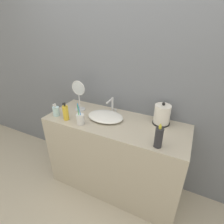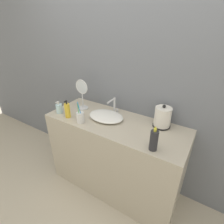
{
  "view_description": "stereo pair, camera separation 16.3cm",
  "coord_description": "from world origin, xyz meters",
  "px_view_note": "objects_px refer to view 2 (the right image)",
  "views": [
    {
      "loc": [
        0.62,
        -1.08,
        1.75
      ],
      "look_at": [
        -0.03,
        0.27,
        0.97
      ],
      "focal_mm": 28.0,
      "sensor_mm": 36.0,
      "label": 1
    },
    {
      "loc": [
        0.77,
        -1.0,
        1.75
      ],
      "look_at": [
        -0.03,
        0.27,
        0.97
      ],
      "focal_mm": 28.0,
      "sensor_mm": 36.0,
      "label": 2
    }
  ],
  "objects_px": {
    "faucet": "(114,105)",
    "toothbrush_cup": "(80,117)",
    "shampoo_bottle": "(59,108)",
    "vanity_mirror": "(82,93)",
    "mouthwash_bottle": "(154,140)",
    "lotion_bottle": "(67,110)",
    "electric_kettle": "(162,118)"
  },
  "relations": [
    {
      "from": "lotion_bottle",
      "to": "vanity_mirror",
      "type": "xyz_separation_m",
      "value": [
        -0.0,
        0.24,
        0.11
      ]
    },
    {
      "from": "lotion_bottle",
      "to": "vanity_mirror",
      "type": "height_order",
      "value": "vanity_mirror"
    },
    {
      "from": "faucet",
      "to": "toothbrush_cup",
      "type": "distance_m",
      "value": 0.39
    },
    {
      "from": "faucet",
      "to": "mouthwash_bottle",
      "type": "distance_m",
      "value": 0.68
    },
    {
      "from": "toothbrush_cup",
      "to": "vanity_mirror",
      "type": "distance_m",
      "value": 0.34
    },
    {
      "from": "toothbrush_cup",
      "to": "mouthwash_bottle",
      "type": "bearing_deg",
      "value": -1.25
    },
    {
      "from": "shampoo_bottle",
      "to": "vanity_mirror",
      "type": "height_order",
      "value": "vanity_mirror"
    },
    {
      "from": "toothbrush_cup",
      "to": "mouthwash_bottle",
      "type": "distance_m",
      "value": 0.75
    },
    {
      "from": "faucet",
      "to": "vanity_mirror",
      "type": "xyz_separation_m",
      "value": [
        -0.36,
        -0.09,
        0.09
      ]
    },
    {
      "from": "faucet",
      "to": "vanity_mirror",
      "type": "distance_m",
      "value": 0.38
    },
    {
      "from": "toothbrush_cup",
      "to": "shampoo_bottle",
      "type": "xyz_separation_m",
      "value": [
        -0.33,
        0.03,
        -0.0
      ]
    },
    {
      "from": "electric_kettle",
      "to": "vanity_mirror",
      "type": "bearing_deg",
      "value": -173.66
    },
    {
      "from": "mouthwash_bottle",
      "to": "vanity_mirror",
      "type": "bearing_deg",
      "value": 163.92
    },
    {
      "from": "faucet",
      "to": "mouthwash_bottle",
      "type": "height_order",
      "value": "mouthwash_bottle"
    },
    {
      "from": "lotion_bottle",
      "to": "vanity_mirror",
      "type": "relative_size",
      "value": 0.55
    },
    {
      "from": "shampoo_bottle",
      "to": "vanity_mirror",
      "type": "xyz_separation_m",
      "value": [
        0.15,
        0.22,
        0.14
      ]
    },
    {
      "from": "faucet",
      "to": "toothbrush_cup",
      "type": "height_order",
      "value": "toothbrush_cup"
    },
    {
      "from": "electric_kettle",
      "to": "shampoo_bottle",
      "type": "bearing_deg",
      "value": -162.77
    },
    {
      "from": "mouthwash_bottle",
      "to": "vanity_mirror",
      "type": "relative_size",
      "value": 0.63
    },
    {
      "from": "vanity_mirror",
      "to": "mouthwash_bottle",
      "type": "bearing_deg",
      "value": -16.08
    },
    {
      "from": "faucet",
      "to": "electric_kettle",
      "type": "distance_m",
      "value": 0.52
    },
    {
      "from": "electric_kettle",
      "to": "lotion_bottle",
      "type": "xyz_separation_m",
      "value": [
        -0.87,
        -0.34,
        -0.01
      ]
    },
    {
      "from": "vanity_mirror",
      "to": "lotion_bottle",
      "type": "bearing_deg",
      "value": -89.01
    },
    {
      "from": "shampoo_bottle",
      "to": "toothbrush_cup",
      "type": "bearing_deg",
      "value": -5.55
    },
    {
      "from": "shampoo_bottle",
      "to": "vanity_mirror",
      "type": "relative_size",
      "value": 0.4
    },
    {
      "from": "toothbrush_cup",
      "to": "lotion_bottle",
      "type": "bearing_deg",
      "value": 177.16
    },
    {
      "from": "electric_kettle",
      "to": "mouthwash_bottle",
      "type": "xyz_separation_m",
      "value": [
        0.05,
        -0.37,
        -0.0
      ]
    },
    {
      "from": "mouthwash_bottle",
      "to": "vanity_mirror",
      "type": "height_order",
      "value": "vanity_mirror"
    },
    {
      "from": "electric_kettle",
      "to": "toothbrush_cup",
      "type": "distance_m",
      "value": 0.78
    },
    {
      "from": "mouthwash_bottle",
      "to": "electric_kettle",
      "type": "bearing_deg",
      "value": 98.05
    },
    {
      "from": "faucet",
      "to": "electric_kettle",
      "type": "bearing_deg",
      "value": 0.64
    },
    {
      "from": "vanity_mirror",
      "to": "toothbrush_cup",
      "type": "bearing_deg",
      "value": -53.82
    }
  ]
}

